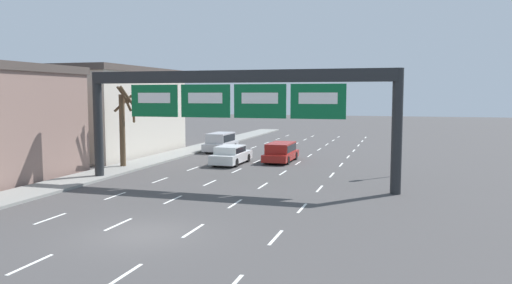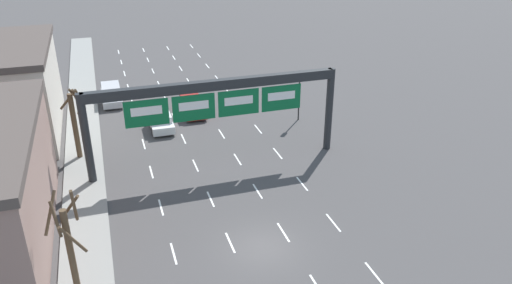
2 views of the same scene
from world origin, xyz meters
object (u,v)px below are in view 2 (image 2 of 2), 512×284
traffic_light_near_gantry (300,85)px  tree_bare_closest (70,246)px  tree_bare_second (75,119)px  sign_gantry (215,100)px  suv_silver (111,93)px  car_white (160,120)px  suv_red (192,105)px

traffic_light_near_gantry → tree_bare_closest: tree_bare_closest is taller
tree_bare_closest → tree_bare_second: (0.13, 16.35, -0.13)m
sign_gantry → tree_bare_second: size_ratio=3.25×
suv_silver → traffic_light_near_gantry: 18.84m
sign_gantry → car_white: sign_gantry is taller
sign_gantry → suv_silver: sign_gantry is taller
suv_red → suv_silver: suv_silver is taller
suv_red → car_white: suv_red is taller
tree_bare_second → suv_silver: bearing=75.8°
suv_red → tree_bare_closest: 25.07m
traffic_light_near_gantry → tree_bare_second: tree_bare_second is taller
suv_red → tree_bare_closest: bearing=-113.9°
suv_silver → tree_bare_second: 12.31m
car_white → tree_bare_closest: (-6.82, -20.37, 2.64)m
suv_silver → traffic_light_near_gantry: bearing=-31.5°
tree_bare_closest → tree_bare_second: size_ratio=1.13×
suv_red → traffic_light_near_gantry: bearing=-26.7°
suv_red → suv_silver: size_ratio=1.00×
suv_red → tree_bare_second: bearing=-147.1°
suv_silver → tree_bare_closest: 28.34m
sign_gantry → tree_bare_closest: size_ratio=2.89×
suv_red → tree_bare_closest: size_ratio=0.75×
suv_silver → tree_bare_second: tree_bare_second is taller
traffic_light_near_gantry → tree_bare_second: bearing=-174.1°
tree_bare_closest → tree_bare_second: bearing=89.5°
car_white → traffic_light_near_gantry: size_ratio=1.04×
tree_bare_closest → tree_bare_second: tree_bare_closest is taller
sign_gantry → suv_red: 11.57m
sign_gantry → suv_silver: bearing=113.1°
suv_silver → tree_bare_second: size_ratio=0.84×
sign_gantry → tree_bare_closest: 15.74m
car_white → traffic_light_near_gantry: 12.66m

